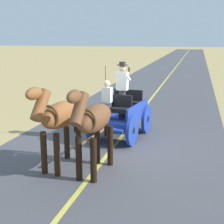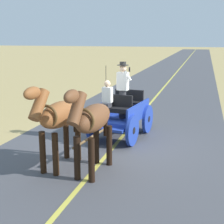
{
  "view_description": "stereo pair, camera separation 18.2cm",
  "coord_description": "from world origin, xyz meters",
  "views": [
    {
      "loc": [
        -2.33,
        9.36,
        3.25
      ],
      "look_at": [
        0.03,
        0.41,
        1.1
      ],
      "focal_mm": 52.03,
      "sensor_mm": 36.0,
      "label": 1
    },
    {
      "loc": [
        -2.5,
        9.31,
        3.25
      ],
      "look_at": [
        0.03,
        0.41,
        1.1
      ],
      "focal_mm": 52.03,
      "sensor_mm": 36.0,
      "label": 2
    }
  ],
  "objects": [
    {
      "name": "road_centre_stripe",
      "position": [
        0.0,
        0.0,
        0.01
      ],
      "size": [
        0.12,
        160.0,
        0.0
      ],
      "primitive_type": "cube",
      "color": "#DBCC4C",
      "rests_on": "road_surface"
    },
    {
      "name": "road_surface",
      "position": [
        0.0,
        0.0,
        0.0
      ],
      "size": [
        6.74,
        160.0,
        0.01
      ],
      "primitive_type": "cube",
      "color": "#4C4C51",
      "rests_on": "ground"
    },
    {
      "name": "ground_plane",
      "position": [
        0.0,
        0.0,
        0.0
      ],
      "size": [
        200.0,
        200.0,
        0.0
      ],
      "primitive_type": "plane",
      "color": "tan"
    },
    {
      "name": "horse_off_side",
      "position": [
        0.9,
        2.24,
        1.32
      ],
      "size": [
        0.76,
        2.15,
        2.21
      ],
      "color": "brown",
      "rests_on": "ground"
    },
    {
      "name": "horse_drawn_carriage",
      "position": [
        0.04,
        -0.7,
        0.82
      ],
      "size": [
        1.72,
        4.51,
        2.5
      ],
      "color": "#1E3899",
      "rests_on": "ground"
    },
    {
      "name": "horse_near_side",
      "position": [
        -0.03,
        2.36,
        1.32
      ],
      "size": [
        0.7,
        2.14,
        2.21
      ],
      "color": "brown",
      "rests_on": "ground"
    }
  ]
}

